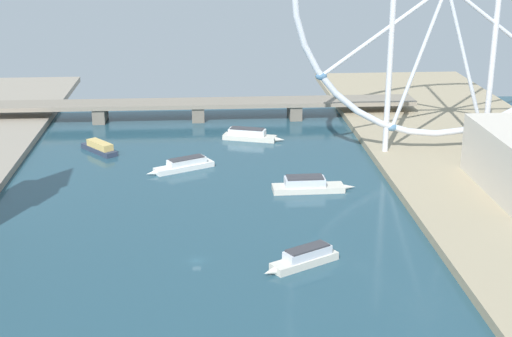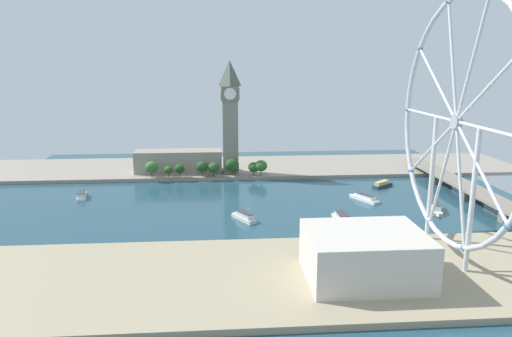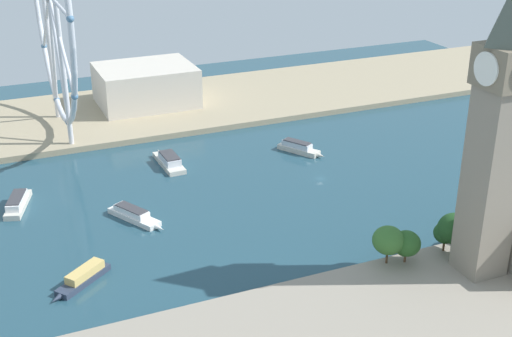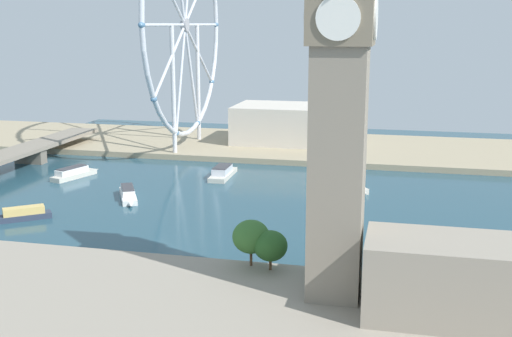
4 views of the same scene
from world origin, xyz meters
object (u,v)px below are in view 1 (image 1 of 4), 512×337
(tour_boat_2, at_px, (250,135))
(tour_boat_4, at_px, (184,165))
(tour_boat_0, at_px, (308,185))
(tour_boat_5, at_px, (99,147))
(river_bridge, at_px, (198,105))
(tour_boat_1, at_px, (304,258))

(tour_boat_2, bearing_deg, tour_boat_4, -107.75)
(tour_boat_0, height_order, tour_boat_5, tour_boat_0)
(tour_boat_4, bearing_deg, tour_boat_0, 120.87)
(tour_boat_0, height_order, tour_boat_4, tour_boat_0)
(river_bridge, bearing_deg, tour_boat_5, -129.02)
(river_bridge, distance_m, tour_boat_4, 79.36)
(tour_boat_2, height_order, tour_boat_5, tour_boat_2)
(tour_boat_0, height_order, tour_boat_1, tour_boat_0)
(tour_boat_0, bearing_deg, tour_boat_5, 145.49)
(river_bridge, xyz_separation_m, tour_boat_4, (-5.50, -78.99, -5.23))
(tour_boat_0, height_order, tour_boat_2, tour_boat_0)
(tour_boat_1, relative_size, tour_boat_2, 0.84)
(river_bridge, height_order, tour_boat_1, river_bridge)
(tour_boat_2, relative_size, tour_boat_4, 1.03)
(tour_boat_5, bearing_deg, river_bridge, -77.09)
(tour_boat_0, relative_size, tour_boat_4, 1.13)
(tour_boat_1, distance_m, tour_boat_5, 138.01)
(tour_boat_1, xyz_separation_m, tour_boat_4, (-36.83, 90.12, -0.29))
(tour_boat_2, xyz_separation_m, tour_boat_5, (-65.95, -14.13, -0.24))
(river_bridge, relative_size, tour_boat_5, 9.79)
(tour_boat_1, relative_size, tour_boat_5, 1.06)
(tour_boat_0, distance_m, tour_boat_1, 62.82)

